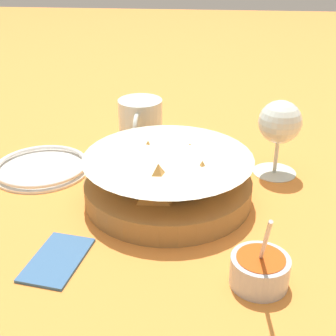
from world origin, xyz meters
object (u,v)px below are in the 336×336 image
object	(u,v)px
food_basket	(168,180)
sauce_cup	(260,269)
wine_glass	(280,125)
beer_mug	(140,122)
side_plate	(42,167)

from	to	relation	value
food_basket	sauce_cup	world-z (taller)	sauce_cup
food_basket	sauce_cup	size ratio (longest dim) A/B	2.25
food_basket	sauce_cup	distance (m)	0.23
sauce_cup	wine_glass	distance (m)	0.31
food_basket	sauce_cup	xyz separation A→B (m)	(0.19, 0.13, -0.01)
sauce_cup	beer_mug	xyz separation A→B (m)	(-0.42, -0.21, 0.02)
wine_glass	side_plate	xyz separation A→B (m)	(0.03, -0.42, -0.08)
wine_glass	side_plate	world-z (taller)	wine_glass
food_basket	wine_glass	distance (m)	0.22
food_basket	wine_glass	bearing A→B (deg)	121.01
wine_glass	beer_mug	distance (m)	0.29
beer_mug	sauce_cup	bearing A→B (deg)	26.25
sauce_cup	wine_glass	xyz separation A→B (m)	(-0.30, 0.05, 0.07)
food_basket	sauce_cup	bearing A→B (deg)	33.87
sauce_cup	wine_glass	world-z (taller)	wine_glass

